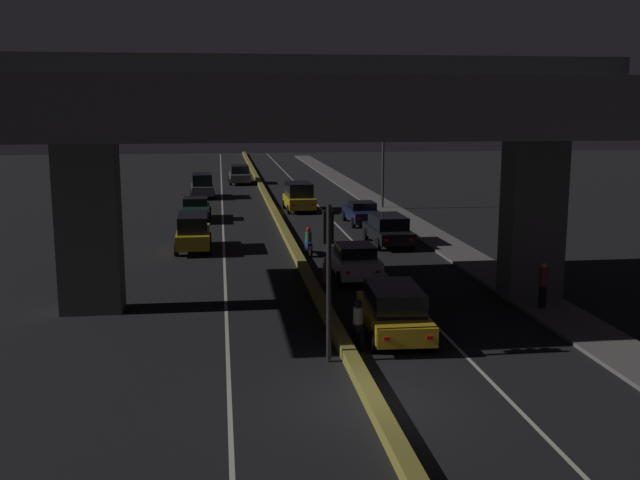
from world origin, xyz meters
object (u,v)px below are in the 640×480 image
Objects in this scene: car_white_second at (354,261)px; motorcycle_black_filtering_near at (358,325)px; traffic_light_left_of_median at (328,255)px; car_taxi_yellow_lead_oncoming at (193,231)px; motorcycle_red_filtering_mid at (327,277)px; car_taxi_yellow_lead at (394,310)px; car_dark_blue_fourth at (362,213)px; car_taxi_yellow_fifth at (299,196)px; motorcycle_blue_filtering_far at (309,243)px; pedestrian_on_sidewalk at (543,285)px; car_grey_third_oncoming at (202,185)px; car_dark_green_second_oncoming at (196,209)px; street_lamp at (379,139)px; car_black_third at (388,229)px; car_grey_fourth_oncoming at (240,174)px.

motorcycle_black_filtering_near is (-1.46, -8.78, -0.20)m from car_white_second.
car_white_second is at bearing 75.58° from traffic_light_left_of_median.
car_taxi_yellow_lead_oncoming is 2.63× the size of motorcycle_red_filtering_mid.
car_dark_blue_fourth is (3.31, 22.99, -0.14)m from car_taxi_yellow_lead.
traffic_light_left_of_median is at bearing 173.90° from car_taxi_yellow_fifth.
pedestrian_on_sidewalk reaches higher than motorcycle_blue_filtering_far.
car_dark_green_second_oncoming is at bearing -3.56° from car_grey_third_oncoming.
car_taxi_yellow_fifth is 11.09m from car_grey_third_oncoming.
motorcycle_red_filtering_mid is at bearing -106.83° from street_lamp.
street_lamp is 19.33m from car_taxi_yellow_lead_oncoming.
car_grey_third_oncoming is (-0.02, 22.37, 0.02)m from car_taxi_yellow_lead_oncoming.
motorcycle_red_filtering_mid is (-7.09, -23.43, -4.45)m from street_lamp.
car_taxi_yellow_lead_oncoming is at bearing 104.18° from traffic_light_left_of_median.
car_black_third is 1.07× the size of car_dark_green_second_oncoming.
motorcycle_blue_filtering_far is (-4.48, -9.26, -0.14)m from car_dark_blue_fourth.
traffic_light_left_of_median reaches higher than car_dark_blue_fourth.
motorcycle_black_filtering_near is 1.12× the size of pedestrian_on_sidewalk.
car_black_third is at bearing -99.78° from street_lamp.
motorcycle_black_filtering_near is (1.16, 1.41, -2.57)m from traffic_light_left_of_median.
car_grey_fourth_oncoming is at bearing 6.32° from motorcycle_red_filtering_mid.
street_lamp reaches higher than car_dark_green_second_oncoming.
motorcycle_blue_filtering_far is at bearing 13.22° from car_white_second.
car_taxi_yellow_lead_oncoming is at bearing 43.15° from car_white_second.
car_grey_fourth_oncoming is 42.59m from motorcycle_red_filtering_mid.
car_white_second is 8.35m from car_black_third.
motorcycle_red_filtering_mid is at bearing 7.29° from car_grey_third_oncoming.
street_lamp is 21.69m from car_grey_fourth_oncoming.
car_dark_blue_fourth is at bearing -5.43° from car_taxi_yellow_lead.
motorcycle_blue_filtering_far is 1.06× the size of pedestrian_on_sidewalk.
car_black_third is at bearing 46.36° from car_dark_green_second_oncoming.
car_dark_blue_fourth is 20.94m from pedestrian_on_sidewalk.
car_grey_fourth_oncoming is at bearing 91.34° from traffic_light_left_of_median.
car_taxi_yellow_fifth reaches higher than motorcycle_black_filtering_near.
motorcycle_red_filtering_mid is (1.14, 8.28, -2.58)m from traffic_light_left_of_median.
car_dark_green_second_oncoming reaches higher than car_dark_blue_fourth.
car_black_third reaches higher than car_dark_blue_fourth.
car_grey_third_oncoming reaches higher than motorcycle_black_filtering_near.
car_dark_blue_fourth is 2.37× the size of motorcycle_black_filtering_near.
street_lamp is at bearing -89.25° from car_taxi_yellow_fifth.
motorcycle_black_filtering_near is 6.87m from motorcycle_red_filtering_mid.
pedestrian_on_sidewalk reaches higher than car_white_second.
car_grey_fourth_oncoming is (-6.95, 25.75, 0.15)m from car_dark_blue_fourth.
traffic_light_left_of_median is 18.96m from car_black_third.
car_dark_green_second_oncoming is at bearing 99.42° from traffic_light_left_of_median.
motorcycle_black_filtering_near is at bearing 1.78° from car_grey_fourth_oncoming.
car_taxi_yellow_fifth is 2.50× the size of motorcycle_red_filtering_mid.
car_white_second reaches higher than car_dark_green_second_oncoming.
motorcycle_blue_filtering_far reaches higher than motorcycle_red_filtering_mid.
traffic_light_left_of_median is 3.95m from car_taxi_yellow_lead.
car_black_third is at bearing 90.35° from car_taxi_yellow_lead_oncoming.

